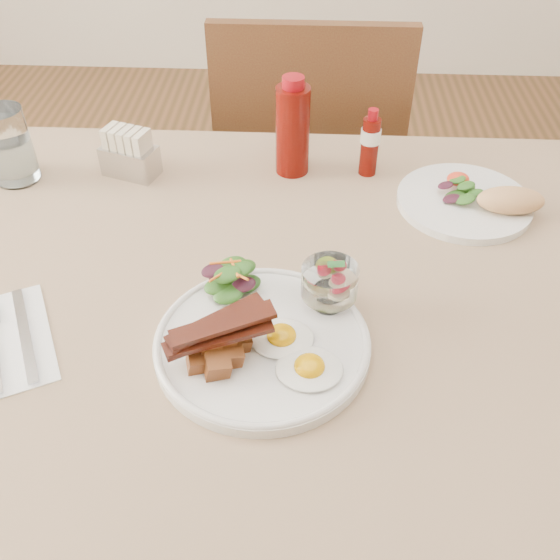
% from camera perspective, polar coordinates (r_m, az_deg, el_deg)
% --- Properties ---
extents(table, '(1.33, 0.88, 0.75)m').
position_cam_1_polar(table, '(0.97, 2.13, -3.99)').
color(table, brown).
rests_on(table, ground).
extents(chair_far, '(0.42, 0.42, 0.93)m').
position_cam_1_polar(chair_far, '(1.58, 2.57, 9.84)').
color(chair_far, brown).
rests_on(chair_far, ground).
extents(main_plate, '(0.28, 0.28, 0.02)m').
position_cam_1_polar(main_plate, '(0.81, -1.63, -5.83)').
color(main_plate, white).
rests_on(main_plate, table).
extents(fried_eggs, '(0.14, 0.14, 0.02)m').
position_cam_1_polar(fried_eggs, '(0.78, 1.39, -6.60)').
color(fried_eggs, white).
rests_on(fried_eggs, main_plate).
extents(bacon_potato_pile, '(0.14, 0.10, 0.06)m').
position_cam_1_polar(bacon_potato_pile, '(0.77, -5.68, -5.63)').
color(bacon_potato_pile, brown).
rests_on(bacon_potato_pile, main_plate).
extents(side_salad, '(0.09, 0.08, 0.05)m').
position_cam_1_polar(side_salad, '(0.86, -4.47, 0.04)').
color(side_salad, '#1F4713').
rests_on(side_salad, main_plate).
extents(fruit_cup, '(0.08, 0.08, 0.08)m').
position_cam_1_polar(fruit_cup, '(0.82, 4.57, -0.15)').
color(fruit_cup, white).
rests_on(fruit_cup, main_plate).
extents(second_plate, '(0.23, 0.22, 0.06)m').
position_cam_1_polar(second_plate, '(1.10, 17.41, 6.99)').
color(second_plate, white).
rests_on(second_plate, table).
extents(ketchup_bottle, '(0.07, 0.07, 0.18)m').
position_cam_1_polar(ketchup_bottle, '(1.11, 1.16, 13.65)').
color(ketchup_bottle, '#560A04').
rests_on(ketchup_bottle, table).
extents(hot_sauce_bottle, '(0.04, 0.04, 0.12)m').
position_cam_1_polar(hot_sauce_bottle, '(1.13, 8.23, 12.27)').
color(hot_sauce_bottle, '#560A04').
rests_on(hot_sauce_bottle, table).
extents(sugar_caddy, '(0.11, 0.08, 0.09)m').
position_cam_1_polar(sugar_caddy, '(1.16, -13.61, 11.05)').
color(sugar_caddy, '#BCBCC1').
rests_on(sugar_caddy, table).
extents(water_glass, '(0.08, 0.08, 0.13)m').
position_cam_1_polar(water_glass, '(1.20, -23.44, 10.87)').
color(water_glass, white).
rests_on(water_glass, table).
extents(napkin_cutlery, '(0.18, 0.22, 0.01)m').
position_cam_1_polar(napkin_cutlery, '(0.90, -23.46, -5.04)').
color(napkin_cutlery, white).
rests_on(napkin_cutlery, table).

